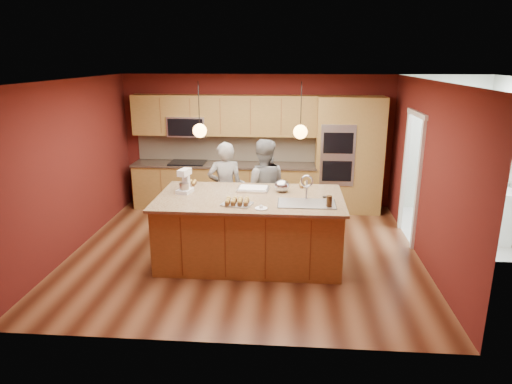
# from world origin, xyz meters

# --- Properties ---
(floor) EXTENTS (5.50, 5.50, 0.00)m
(floor) POSITION_xyz_m (0.00, 0.00, 0.00)
(floor) COLOR #411E10
(floor) RESTS_ON ground
(ceiling) EXTENTS (5.50, 5.50, 0.00)m
(ceiling) POSITION_xyz_m (0.00, 0.00, 2.70)
(ceiling) COLOR silver
(ceiling) RESTS_ON ground
(wall_back) EXTENTS (5.50, 0.00, 5.50)m
(wall_back) POSITION_xyz_m (0.00, 2.50, 1.35)
(wall_back) COLOR #521612
(wall_back) RESTS_ON ground
(wall_front) EXTENTS (5.50, 0.00, 5.50)m
(wall_front) POSITION_xyz_m (0.00, -2.50, 1.35)
(wall_front) COLOR #521612
(wall_front) RESTS_ON ground
(wall_left) EXTENTS (0.00, 5.00, 5.00)m
(wall_left) POSITION_xyz_m (-2.75, 0.00, 1.35)
(wall_left) COLOR #521612
(wall_left) RESTS_ON ground
(wall_right) EXTENTS (0.00, 5.00, 5.00)m
(wall_right) POSITION_xyz_m (2.75, 0.00, 1.35)
(wall_right) COLOR #521612
(wall_right) RESTS_ON ground
(cabinet_run) EXTENTS (3.74, 0.64, 2.30)m
(cabinet_run) POSITION_xyz_m (-0.68, 2.25, 0.98)
(cabinet_run) COLOR olive
(cabinet_run) RESTS_ON floor
(oven_column) EXTENTS (1.30, 0.62, 2.30)m
(oven_column) POSITION_xyz_m (1.85, 2.19, 1.15)
(oven_column) COLOR olive
(oven_column) RESTS_ON floor
(doorway_trim) EXTENTS (0.08, 1.11, 2.20)m
(doorway_trim) POSITION_xyz_m (2.73, 0.80, 1.05)
(doorway_trim) COLOR silver
(doorway_trim) RESTS_ON wall_right
(laundry_room) EXTENTS (2.60, 2.70, 2.70)m
(laundry_room) POSITION_xyz_m (4.35, 1.20, 1.95)
(laundry_room) COLOR beige
(laundry_room) RESTS_ON ground
(pendant_left) EXTENTS (0.20, 0.20, 0.80)m
(pendant_left) POSITION_xyz_m (-0.61, -0.31, 2.00)
(pendant_left) COLOR black
(pendant_left) RESTS_ON ceiling
(pendant_right) EXTENTS (0.20, 0.20, 0.80)m
(pendant_right) POSITION_xyz_m (0.84, -0.31, 2.00)
(pendant_right) COLOR black
(pendant_right) RESTS_ON ceiling
(island) EXTENTS (2.78, 1.55, 1.40)m
(island) POSITION_xyz_m (0.13, -0.32, 0.52)
(island) COLOR olive
(island) RESTS_ON floor
(person_left) EXTENTS (0.67, 0.51, 1.66)m
(person_left) POSITION_xyz_m (-0.41, 0.71, 0.83)
(person_left) COLOR black
(person_left) RESTS_ON floor
(person_right) EXTENTS (0.86, 0.68, 1.71)m
(person_right) POSITION_xyz_m (0.24, 0.71, 0.86)
(person_right) COLOR gray
(person_right) RESTS_ON floor
(stand_mixer) EXTENTS (0.25, 0.30, 0.37)m
(stand_mixer) POSITION_xyz_m (-0.90, -0.18, 1.18)
(stand_mixer) COLOR white
(stand_mixer) RESTS_ON island
(sheet_cake) EXTENTS (0.51, 0.39, 0.05)m
(sheet_cake) POSITION_xyz_m (0.13, 0.03, 1.04)
(sheet_cake) COLOR silver
(sheet_cake) RESTS_ON island
(cooling_rack) EXTENTS (0.47, 0.39, 0.02)m
(cooling_rack) POSITION_xyz_m (-0.03, -0.72, 1.03)
(cooling_rack) COLOR #B8BCC0
(cooling_rack) RESTS_ON island
(mixing_bowl) EXTENTS (0.24, 0.24, 0.20)m
(mixing_bowl) POSITION_xyz_m (0.58, -0.02, 1.12)
(mixing_bowl) COLOR #B0B1B6
(mixing_bowl) RESTS_ON island
(plate) EXTENTS (0.18, 0.18, 0.01)m
(plate) POSITION_xyz_m (0.32, -0.88, 1.03)
(plate) COLOR white
(plate) RESTS_ON island
(tumbler) EXTENTS (0.08, 0.08, 0.16)m
(tumbler) POSITION_xyz_m (1.25, -0.72, 1.10)
(tumbler) COLOR #331F0F
(tumbler) RESTS_ON island
(phone) EXTENTS (0.13, 0.07, 0.01)m
(phone) POSITION_xyz_m (1.26, -0.26, 1.03)
(phone) COLOR black
(phone) RESTS_ON island
(cupcakes_left) EXTENTS (0.14, 0.21, 0.06)m
(cupcakes_left) POSITION_xyz_m (-0.89, 0.27, 1.05)
(cupcakes_left) COLOR #B4923F
(cupcakes_left) RESTS_ON island
(cupcakes_rack) EXTENTS (0.35, 0.26, 0.08)m
(cupcakes_rack) POSITION_xyz_m (-0.03, -0.73, 1.08)
(cupcakes_rack) COLOR #B4923F
(cupcakes_rack) RESTS_ON island
(cupcakes_right) EXTENTS (0.15, 0.22, 0.07)m
(cupcakes_right) POSITION_xyz_m (0.92, 0.28, 1.05)
(cupcakes_right) COLOR #B4923F
(cupcakes_right) RESTS_ON island
(washer) EXTENTS (0.69, 0.70, 0.88)m
(washer) POSITION_xyz_m (4.18, 0.80, 0.44)
(washer) COLOR white
(washer) RESTS_ON floor
(dryer) EXTENTS (0.63, 0.64, 0.92)m
(dryer) POSITION_xyz_m (4.22, 1.48, 0.46)
(dryer) COLOR white
(dryer) RESTS_ON floor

